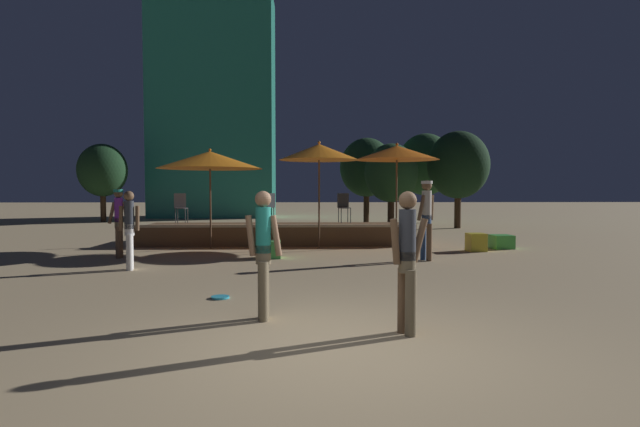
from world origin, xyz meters
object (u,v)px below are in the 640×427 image
at_px(patio_umbrella_1, 319,152).
at_px(background_tree_2, 391,173).
at_px(background_tree_1, 102,170).
at_px(person_4, 407,258).
at_px(frisbee_disc, 220,297).
at_px(person_0, 119,220).
at_px(patio_umbrella_0, 210,160).
at_px(cube_seat_1, 271,249).
at_px(cube_seat_0, 502,242).
at_px(background_tree_0, 425,165).
at_px(bistro_chair_2, 181,205).
at_px(bistro_chair_1, 344,205).
at_px(background_tree_3, 367,168).
at_px(person_3, 426,214).
at_px(person_2, 263,251).
at_px(cube_seat_2, 476,242).
at_px(person_1, 129,228).
at_px(background_tree_4, 458,165).
at_px(bistro_chair_0, 269,205).
at_px(patio_umbrella_2, 397,153).

height_order(patio_umbrella_1, background_tree_2, background_tree_2).
relative_size(background_tree_1, background_tree_2, 1.11).
distance_m(person_4, frisbee_disc, 3.27).
height_order(person_0, background_tree_2, background_tree_2).
distance_m(patio_umbrella_0, patio_umbrella_1, 3.07).
bearing_deg(cube_seat_1, patio_umbrella_0, 132.16).
relative_size(cube_seat_0, background_tree_0, 0.13).
bearing_deg(bistro_chair_2, bistro_chair_1, -26.78).
height_order(frisbee_disc, background_tree_3, background_tree_3).
distance_m(person_3, person_4, 6.15).
xyz_separation_m(person_2, frisbee_disc, (-0.77, 1.26, -0.86)).
bearing_deg(bistro_chair_2, background_tree_3, 25.90).
relative_size(cube_seat_2, person_4, 0.30).
relative_size(person_3, person_4, 1.14).
bearing_deg(patio_umbrella_0, person_2, -74.58).
relative_size(person_1, background_tree_0, 0.37).
xyz_separation_m(cube_seat_0, person_4, (-4.38, -8.25, 0.69)).
distance_m(cube_seat_1, person_0, 3.76).
bearing_deg(background_tree_1, cube_seat_1, -55.25).
distance_m(frisbee_disc, background_tree_1, 20.56).
bearing_deg(patio_umbrella_0, background_tree_4, 37.77).
bearing_deg(cube_seat_2, patio_umbrella_1, 169.37).
distance_m(cube_seat_0, frisbee_disc, 9.30).
xyz_separation_m(person_1, background_tree_2, (7.23, 10.48, 1.48)).
distance_m(person_2, bistro_chair_2, 9.56).
bearing_deg(background_tree_3, person_1, -115.29).
relative_size(person_0, background_tree_4, 0.40).
relative_size(cube_seat_2, background_tree_1, 0.12).
bearing_deg(background_tree_2, background_tree_4, 7.71).
bearing_deg(cube_seat_2, background_tree_1, 140.07).
xyz_separation_m(cube_seat_1, person_2, (0.32, -5.76, 0.67)).
xyz_separation_m(person_4, frisbee_disc, (-2.47, 1.96, -0.86)).
bearing_deg(cube_seat_0, patio_umbrella_1, 177.82).
distance_m(person_2, background_tree_3, 18.51).
height_order(cube_seat_2, background_tree_2, background_tree_2).
distance_m(cube_seat_0, cube_seat_1, 6.64).
bearing_deg(frisbee_disc, cube_seat_2, 43.91).
relative_size(background_tree_0, background_tree_1, 1.11).
bearing_deg(background_tree_2, person_1, -124.61).
bearing_deg(background_tree_2, bistro_chair_1, -113.62).
bearing_deg(bistro_chair_2, person_2, -97.30).
bearing_deg(background_tree_0, patio_umbrella_0, -129.34).
distance_m(background_tree_2, background_tree_3, 3.61).
distance_m(bistro_chair_2, background_tree_3, 11.47).
height_order(cube_seat_2, person_2, person_2).
xyz_separation_m(bistro_chair_0, background_tree_2, (4.73, 5.20, 1.15)).
bearing_deg(person_3, patio_umbrella_1, -170.56).
relative_size(frisbee_disc, background_tree_3, 0.07).
bearing_deg(person_0, patio_umbrella_2, -76.85).
xyz_separation_m(background_tree_0, background_tree_4, (0.61, -3.36, -0.18)).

